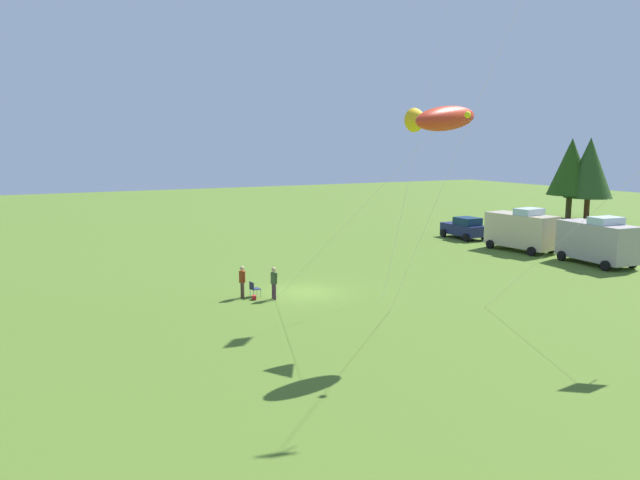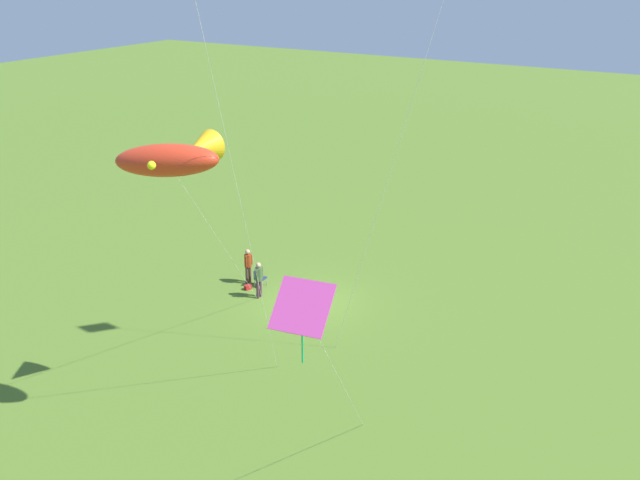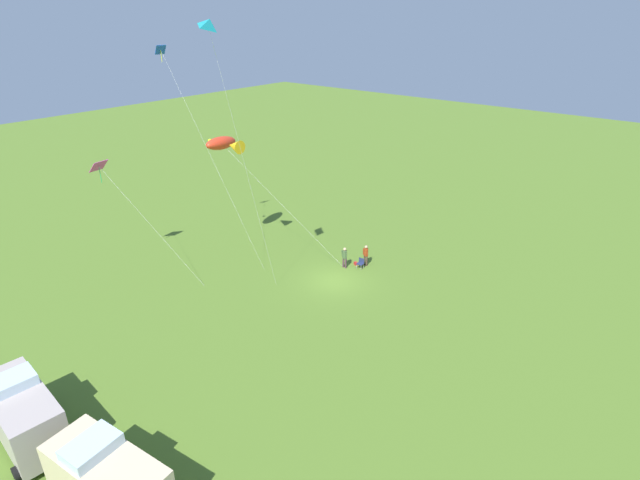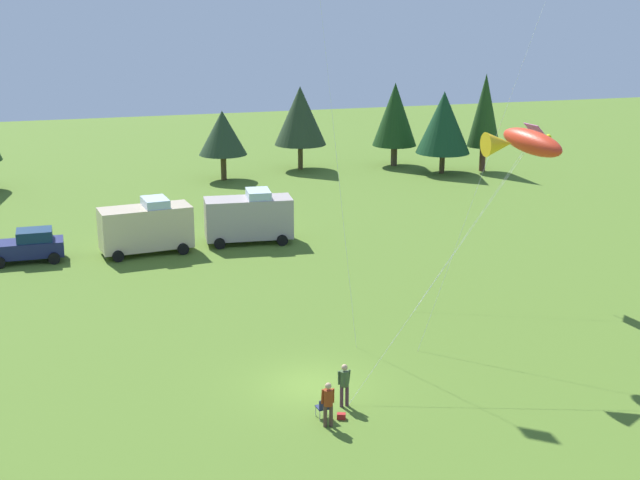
{
  "view_description": "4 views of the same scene",
  "coord_description": "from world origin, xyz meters",
  "px_view_note": "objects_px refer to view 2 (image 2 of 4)",
  "views": [
    {
      "loc": [
        30.58,
        -14.65,
        8.25
      ],
      "look_at": [
        0.17,
        0.86,
        2.91
      ],
      "focal_mm": 35.0,
      "sensor_mm": 36.0,
      "label": 1
    },
    {
      "loc": [
        26.18,
        16.51,
        14.98
      ],
      "look_at": [
        1.3,
        1.49,
        3.77
      ],
      "focal_mm": 42.0,
      "sensor_mm": 36.0,
      "label": 2
    },
    {
      "loc": [
        -19.91,
        26.06,
        18.66
      ],
      "look_at": [
        1.57,
        -0.15,
        2.88
      ],
      "focal_mm": 28.0,
      "sensor_mm": 36.0,
      "label": 3
    },
    {
      "loc": [
        -8.8,
        -31.86,
        15.58
      ],
      "look_at": [
        0.93,
        1.96,
        5.51
      ],
      "focal_mm": 50.0,
      "sensor_mm": 36.0,
      "label": 4
    }
  ],
  "objects_px": {
    "folding_chair": "(259,276)",
    "kite_diamond_rainbow": "(304,311)",
    "backpack_on_grass": "(248,287)",
    "person_spectator": "(248,263)",
    "person_kite_flyer": "(259,277)",
    "kite_large_fish": "(175,158)"
  },
  "relations": [
    {
      "from": "kite_diamond_rainbow",
      "to": "backpack_on_grass",
      "type": "bearing_deg",
      "value": -139.39
    },
    {
      "from": "backpack_on_grass",
      "to": "kite_diamond_rainbow",
      "type": "relative_size",
      "value": 0.04
    },
    {
      "from": "person_spectator",
      "to": "folding_chair",
      "type": "bearing_deg",
      "value": 1.16
    },
    {
      "from": "folding_chair",
      "to": "person_spectator",
      "type": "bearing_deg",
      "value": 171.8
    },
    {
      "from": "person_kite_flyer",
      "to": "backpack_on_grass",
      "type": "distance_m",
      "value": 1.39
    },
    {
      "from": "folding_chair",
      "to": "kite_diamond_rainbow",
      "type": "xyz_separation_m",
      "value": [
        14.89,
        12.03,
        7.61
      ]
    },
    {
      "from": "folding_chair",
      "to": "backpack_on_grass",
      "type": "relative_size",
      "value": 2.56
    },
    {
      "from": "folding_chair",
      "to": "backpack_on_grass",
      "type": "distance_m",
      "value": 0.75
    },
    {
      "from": "person_kite_flyer",
      "to": "folding_chair",
      "type": "distance_m",
      "value": 1.39
    },
    {
      "from": "person_kite_flyer",
      "to": "folding_chair",
      "type": "height_order",
      "value": "person_kite_flyer"
    },
    {
      "from": "person_kite_flyer",
      "to": "folding_chair",
      "type": "xyz_separation_m",
      "value": [
        -1.04,
        -0.75,
        -0.53
      ]
    },
    {
      "from": "person_spectator",
      "to": "person_kite_flyer",
      "type": "bearing_deg",
      "value": -34.11
    },
    {
      "from": "person_spectator",
      "to": "kite_diamond_rainbow",
      "type": "height_order",
      "value": "kite_diamond_rainbow"
    },
    {
      "from": "folding_chair",
      "to": "person_spectator",
      "type": "xyz_separation_m",
      "value": [
        -0.02,
        -0.64,
        0.53
      ]
    },
    {
      "from": "backpack_on_grass",
      "to": "kite_large_fish",
      "type": "bearing_deg",
      "value": 26.01
    },
    {
      "from": "folding_chair",
      "to": "kite_diamond_rainbow",
      "type": "bearing_deg",
      "value": -57.17
    },
    {
      "from": "person_kite_flyer",
      "to": "kite_diamond_rainbow",
      "type": "height_order",
      "value": "kite_diamond_rainbow"
    },
    {
      "from": "kite_large_fish",
      "to": "kite_diamond_rainbow",
      "type": "relative_size",
      "value": 1.19
    },
    {
      "from": "kite_large_fish",
      "to": "person_spectator",
      "type": "bearing_deg",
      "value": -153.49
    },
    {
      "from": "folding_chair",
      "to": "backpack_on_grass",
      "type": "height_order",
      "value": "folding_chair"
    },
    {
      "from": "person_kite_flyer",
      "to": "kite_large_fish",
      "type": "distance_m",
      "value": 12.72
    },
    {
      "from": "backpack_on_grass",
      "to": "kite_large_fish",
      "type": "height_order",
      "value": "kite_large_fish"
    }
  ]
}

